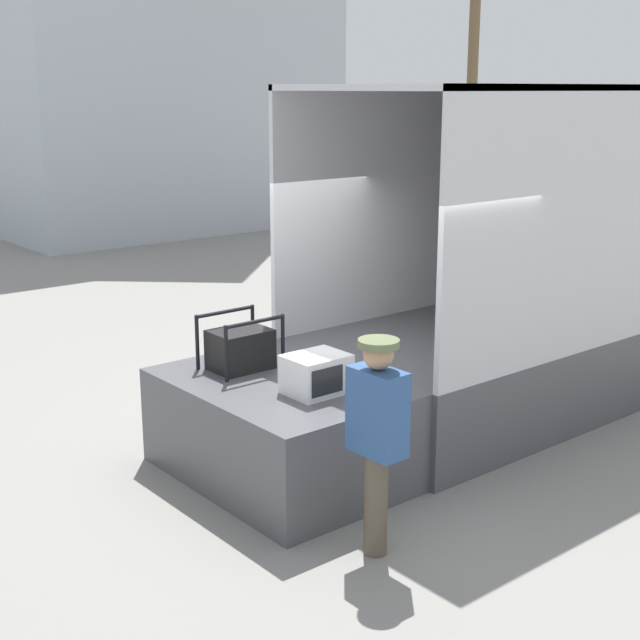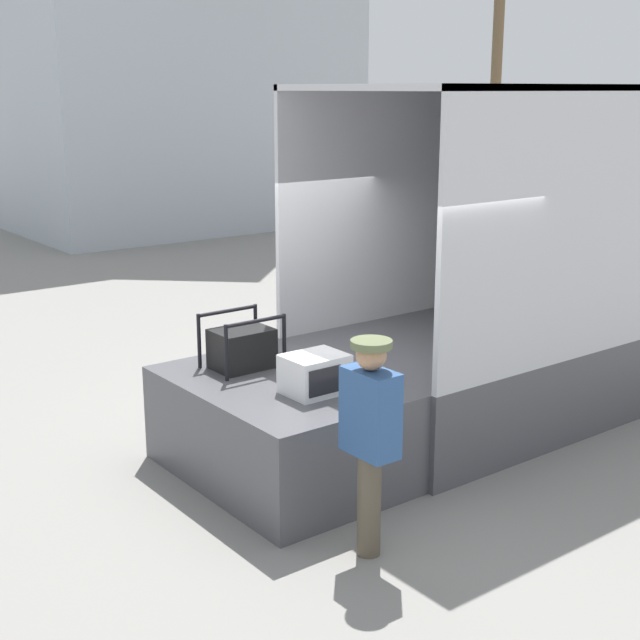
% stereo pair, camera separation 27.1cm
% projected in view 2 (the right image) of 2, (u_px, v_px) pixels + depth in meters
% --- Properties ---
extents(ground_plane, '(160.00, 160.00, 0.00)m').
position_uv_depth(ground_plane, '(347.00, 453.00, 8.58)').
color(ground_plane, gray).
extents(box_truck, '(7.19, 2.35, 3.45)m').
position_uv_depth(box_truck, '(610.00, 300.00, 10.74)').
color(box_truck, silver).
rests_on(box_truck, ground).
extents(tailgate_deck, '(1.57, 2.23, 0.90)m').
position_uv_depth(tailgate_deck, '(280.00, 428.00, 8.01)').
color(tailgate_deck, '#4C4C51').
rests_on(tailgate_deck, ground).
extents(microwave, '(0.51, 0.42, 0.34)m').
position_uv_depth(microwave, '(315.00, 374.00, 7.54)').
color(microwave, white).
rests_on(microwave, tailgate_deck).
extents(portable_generator, '(0.66, 0.51, 0.51)m').
position_uv_depth(portable_generator, '(244.00, 347.00, 8.23)').
color(portable_generator, black).
rests_on(portable_generator, tailgate_deck).
extents(worker_person, '(0.30, 0.44, 1.68)m').
position_uv_depth(worker_person, '(370.00, 426.00, 6.48)').
color(worker_person, brown).
rests_on(worker_person, ground).
extents(house_backdrop, '(8.58, 8.04, 10.11)m').
position_uv_depth(house_backdrop, '(151.00, 18.00, 22.87)').
color(house_backdrop, '#A8B2BC').
rests_on(house_backdrop, ground).
extents(utility_pole, '(1.80, 0.28, 8.82)m').
position_uv_depth(utility_pole, '(498.00, 42.00, 22.75)').
color(utility_pole, brown).
rests_on(utility_pole, ground).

